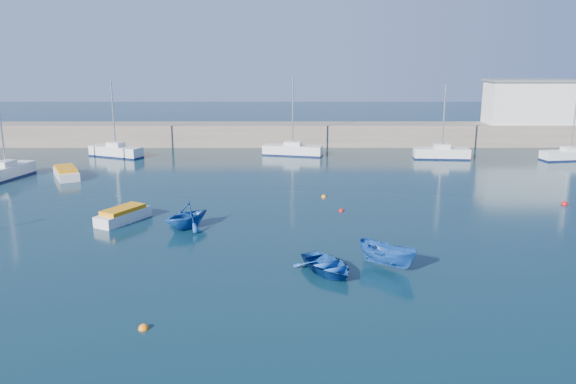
{
  "coord_description": "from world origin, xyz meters",
  "views": [
    {
      "loc": [
        0.77,
        -22.12,
        10.82
      ],
      "look_at": [
        0.86,
        15.3,
        1.6
      ],
      "focal_mm": 35.0,
      "sensor_mm": 36.0,
      "label": 1
    }
  ],
  "objects_px": {
    "sailboat_5": "(116,151)",
    "sailboat_7": "(441,153)",
    "dinghy_left": "(186,215)",
    "harbor_office": "(529,103)",
    "motorboat_1": "(123,215)",
    "motorboat_2": "(66,173)",
    "sailboat_6": "(293,150)",
    "sailboat_8": "(570,155)",
    "dinghy_center": "(327,266)",
    "sailboat_3": "(7,171)",
    "dinghy_right": "(387,255)"
  },
  "relations": [
    {
      "from": "sailboat_6",
      "to": "sailboat_8",
      "type": "bearing_deg",
      "value": -82.24
    },
    {
      "from": "sailboat_3",
      "to": "dinghy_left",
      "type": "relative_size",
      "value": 2.37
    },
    {
      "from": "sailboat_8",
      "to": "dinghy_left",
      "type": "distance_m",
      "value": 43.25
    },
    {
      "from": "sailboat_3",
      "to": "sailboat_8",
      "type": "distance_m",
      "value": 55.49
    },
    {
      "from": "harbor_office",
      "to": "motorboat_2",
      "type": "bearing_deg",
      "value": -159.14
    },
    {
      "from": "sailboat_3",
      "to": "sailboat_6",
      "type": "distance_m",
      "value": 28.26
    },
    {
      "from": "sailboat_7",
      "to": "dinghy_right",
      "type": "distance_m",
      "value": 33.16
    },
    {
      "from": "dinghy_left",
      "to": "motorboat_1",
      "type": "bearing_deg",
      "value": -156.91
    },
    {
      "from": "sailboat_5",
      "to": "sailboat_3",
      "type": "bearing_deg",
      "value": 172.94
    },
    {
      "from": "sailboat_3",
      "to": "motorboat_2",
      "type": "xyz_separation_m",
      "value": [
        5.15,
        0.37,
        -0.18
      ]
    },
    {
      "from": "sailboat_6",
      "to": "dinghy_left",
      "type": "distance_m",
      "value": 27.58
    },
    {
      "from": "sailboat_6",
      "to": "dinghy_right",
      "type": "height_order",
      "value": "sailboat_6"
    },
    {
      "from": "motorboat_1",
      "to": "motorboat_2",
      "type": "xyz_separation_m",
      "value": [
        -9.02,
        13.69,
        0.0
      ]
    },
    {
      "from": "sailboat_3",
      "to": "sailboat_7",
      "type": "bearing_deg",
      "value": 26.16
    },
    {
      "from": "harbor_office",
      "to": "motorboat_2",
      "type": "height_order",
      "value": "harbor_office"
    },
    {
      "from": "motorboat_1",
      "to": "dinghy_right",
      "type": "height_order",
      "value": "dinghy_right"
    },
    {
      "from": "harbor_office",
      "to": "sailboat_6",
      "type": "relative_size",
      "value": 1.18
    },
    {
      "from": "harbor_office",
      "to": "motorboat_1",
      "type": "distance_m",
      "value": 51.74
    },
    {
      "from": "sailboat_5",
      "to": "dinghy_left",
      "type": "height_order",
      "value": "sailboat_5"
    },
    {
      "from": "sailboat_6",
      "to": "sailboat_8",
      "type": "xyz_separation_m",
      "value": [
        29.11,
        -2.91,
        -0.06
      ]
    },
    {
      "from": "sailboat_6",
      "to": "dinghy_right",
      "type": "distance_m",
      "value": 33.7
    },
    {
      "from": "sailboat_6",
      "to": "motorboat_2",
      "type": "bearing_deg",
      "value": 132.67
    },
    {
      "from": "dinghy_right",
      "to": "harbor_office",
      "type": "bearing_deg",
      "value": 12.76
    },
    {
      "from": "sailboat_5",
      "to": "motorboat_2",
      "type": "distance_m",
      "value": 10.61
    },
    {
      "from": "sailboat_3",
      "to": "dinghy_left",
      "type": "height_order",
      "value": "sailboat_3"
    },
    {
      "from": "sailboat_7",
      "to": "motorboat_1",
      "type": "height_order",
      "value": "sailboat_7"
    },
    {
      "from": "harbor_office",
      "to": "sailboat_3",
      "type": "bearing_deg",
      "value": -160.63
    },
    {
      "from": "motorboat_1",
      "to": "dinghy_right",
      "type": "distance_m",
      "value": 18.07
    },
    {
      "from": "sailboat_6",
      "to": "sailboat_5",
      "type": "bearing_deg",
      "value": 106.28
    },
    {
      "from": "sailboat_3",
      "to": "dinghy_left",
      "type": "bearing_deg",
      "value": -25.48
    },
    {
      "from": "harbor_office",
      "to": "sailboat_8",
      "type": "xyz_separation_m",
      "value": [
        0.53,
        -10.16,
        -4.56
      ]
    },
    {
      "from": "sailboat_5",
      "to": "dinghy_left",
      "type": "relative_size",
      "value": 2.46
    },
    {
      "from": "sailboat_8",
      "to": "motorboat_1",
      "type": "xyz_separation_m",
      "value": [
        -40.6,
        -22.23,
        -0.09
      ]
    },
    {
      "from": "motorboat_1",
      "to": "dinghy_left",
      "type": "xyz_separation_m",
      "value": [
        4.46,
        -1.53,
        0.41
      ]
    },
    {
      "from": "dinghy_center",
      "to": "sailboat_6",
      "type": "bearing_deg",
      "value": 64.07
    },
    {
      "from": "sailboat_5",
      "to": "sailboat_7",
      "type": "height_order",
      "value": "sailboat_5"
    },
    {
      "from": "sailboat_8",
      "to": "dinghy_right",
      "type": "relative_size",
      "value": 2.32
    },
    {
      "from": "sailboat_3",
      "to": "harbor_office",
      "type": "bearing_deg",
      "value": 32.42
    },
    {
      "from": "harbor_office",
      "to": "sailboat_7",
      "type": "distance_m",
      "value": 16.51
    },
    {
      "from": "sailboat_3",
      "to": "dinghy_center",
      "type": "relative_size",
      "value": 2.1
    },
    {
      "from": "harbor_office",
      "to": "sailboat_5",
      "type": "xyz_separation_m",
      "value": [
        -47.71,
        -8.18,
        -4.47
      ]
    },
    {
      "from": "dinghy_right",
      "to": "motorboat_1",
      "type": "bearing_deg",
      "value": 106.17
    },
    {
      "from": "motorboat_1",
      "to": "dinghy_center",
      "type": "xyz_separation_m",
      "value": [
        12.9,
        -9.01,
        -0.07
      ]
    },
    {
      "from": "motorboat_1",
      "to": "dinghy_right",
      "type": "bearing_deg",
      "value": 1.84
    },
    {
      "from": "sailboat_7",
      "to": "motorboat_1",
      "type": "bearing_deg",
      "value": 134.56
    },
    {
      "from": "sailboat_7",
      "to": "dinghy_center",
      "type": "xyz_separation_m",
      "value": [
        -14.37,
        -31.98,
        -0.24
      ]
    },
    {
      "from": "sailboat_3",
      "to": "dinghy_right",
      "type": "height_order",
      "value": "sailboat_3"
    },
    {
      "from": "sailboat_5",
      "to": "sailboat_7",
      "type": "bearing_deg",
      "value": -68.14
    },
    {
      "from": "motorboat_2",
      "to": "dinghy_center",
      "type": "relative_size",
      "value": 1.33
    },
    {
      "from": "motorboat_2",
      "to": "dinghy_right",
      "type": "relative_size",
      "value": 1.43
    }
  ]
}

